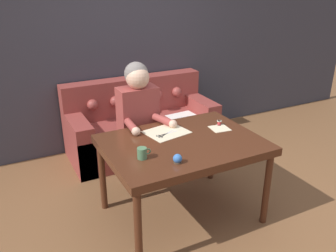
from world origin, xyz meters
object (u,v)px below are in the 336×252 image
object	(u,v)px
person	(139,125)
pin_cushion	(177,159)
scissors	(164,135)
mug	(142,153)
dining_table	(183,149)
couch	(141,127)
thread_spool	(219,123)

from	to	relation	value
person	pin_cushion	size ratio (longest dim) A/B	18.57
person	scissors	distance (m)	0.48
mug	dining_table	bearing A→B (deg)	16.76
couch	person	size ratio (longest dim) A/B	1.37
mug	thread_spool	distance (m)	0.96
person	pin_cushion	world-z (taller)	person
dining_table	couch	distance (m)	1.49
pin_cushion	thread_spool	bearing A→B (deg)	33.81
couch	thread_spool	size ratio (longest dim) A/B	40.36
scissors	mug	xyz separation A→B (m)	(-0.34, -0.32, 0.04)
pin_cushion	mug	bearing A→B (deg)	138.28
scissors	mug	bearing A→B (deg)	-137.12
person	thread_spool	distance (m)	0.81
thread_spool	pin_cushion	world-z (taller)	pin_cushion
scissors	pin_cushion	bearing A→B (deg)	-104.84
couch	pin_cushion	distance (m)	1.86
person	dining_table	bearing A→B (deg)	-78.58
person	thread_spool	world-z (taller)	person
thread_spool	pin_cushion	distance (m)	0.85
scissors	dining_table	bearing A→B (deg)	-64.46
mug	scissors	bearing A→B (deg)	42.88
thread_spool	dining_table	bearing A→B (deg)	-162.00
dining_table	thread_spool	xyz separation A→B (m)	(0.49, 0.16, 0.09)
person	mug	bearing A→B (deg)	-110.59
scissors	mug	world-z (taller)	mug
pin_cushion	person	bearing A→B (deg)	84.79
dining_table	mug	world-z (taller)	mug
couch	pin_cushion	bearing A→B (deg)	-103.76
thread_spool	scissors	bearing A→B (deg)	176.95
scissors	thread_spool	xyz separation A→B (m)	(0.58, -0.03, 0.02)
dining_table	person	xyz separation A→B (m)	(-0.13, 0.67, 0.01)
scissors	pin_cushion	world-z (taller)	pin_cushion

